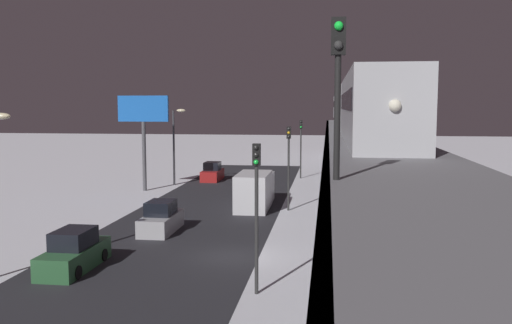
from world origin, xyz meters
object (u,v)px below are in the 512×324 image
rail_signal (338,70)px  sedan_green (74,253)px  traffic_light_far (301,140)px  commercial_billboard (143,118)px  sedan_red (212,173)px  box_truck (255,190)px  traffic_light_mid (289,156)px  sedan_silver_2 (161,219)px  traffic_light_near (256,196)px  subway_train (351,107)px

rail_signal → sedan_green: bearing=-40.9°
traffic_light_far → commercial_billboard: commercial_billboard is taller
sedan_red → box_truck: size_ratio=0.57×
sedan_red → commercial_billboard: 10.97m
rail_signal → commercial_billboard: (17.26, -34.96, -2.00)m
box_truck → traffic_light_far: (-2.70, -17.49, 2.85)m
traffic_light_mid → box_truck: bearing=-22.2°
sedan_silver_2 → box_truck: size_ratio=0.60×
sedan_green → traffic_light_mid: 19.05m
sedan_red → traffic_light_mid: (-9.30, 15.71, 3.40)m
box_truck → traffic_light_mid: traffic_light_mid is taller
traffic_light_near → subway_train: bearing=-98.7°
subway_train → sedan_silver_2: size_ratio=16.79×
sedan_red → rail_signal: bearing=106.2°
subway_train → box_truck: bearing=61.8°
traffic_light_far → sedan_red: bearing=17.2°
traffic_light_mid → sedan_red: bearing=-59.4°
traffic_light_mid → sedan_silver_2: bearing=47.1°
sedan_green → sedan_silver_2: size_ratio=1.08×
box_truck → traffic_light_near: size_ratio=1.16×
traffic_light_far → commercial_billboard: 17.90m
rail_signal → sedan_silver_2: bearing=-60.7°
traffic_light_near → traffic_light_mid: 18.59m
sedan_green → traffic_light_near: bearing=166.0°
sedan_green → sedan_silver_2: same height
box_truck → commercial_billboard: (11.42, -6.82, 5.48)m
traffic_light_far → traffic_light_mid: bearing=90.0°
box_truck → commercial_billboard: 14.38m
traffic_light_mid → commercial_billboard: 16.40m
sedan_green → traffic_light_mid: bearing=-119.8°
subway_train → traffic_light_near: (5.25, 34.50, -3.69)m
sedan_silver_2 → subway_train: bearing=-118.0°
traffic_light_far → sedan_silver_2: bearing=74.3°
rail_signal → sedan_red: size_ratio=0.95×
traffic_light_near → commercial_billboard: commercial_billboard is taller
sedan_silver_2 → box_truck: bearing=-117.6°
sedan_red → commercial_billboard: commercial_billboard is taller
rail_signal → sedan_silver_2: 23.20m
traffic_light_far → commercial_billboard: (14.12, 10.67, 2.63)m
sedan_red → traffic_light_far: traffic_light_far is taller
sedan_green → sedan_red: bearing=-90.0°
sedan_red → traffic_light_mid: 18.57m
traffic_light_near → traffic_light_mid: same height
sedan_red → traffic_light_near: bearing=105.2°
sedan_silver_2 → commercial_billboard: 18.32m
subway_train → sedan_green: 36.02m
sedan_silver_2 → traffic_light_mid: (-7.50, -8.06, 3.40)m
rail_signal → traffic_light_near: rail_signal is taller
sedan_red → sedan_silver_2: 23.84m
commercial_billboard → traffic_light_mid: bearing=150.7°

